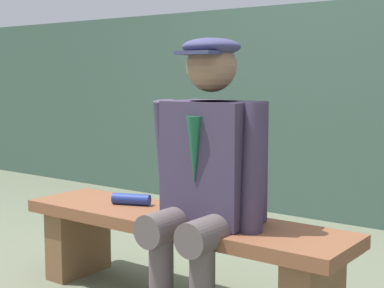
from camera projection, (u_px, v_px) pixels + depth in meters
name	position (u px, v px, depth m)	size (l,w,h in m)	color
bench	(179.00, 241.00, 2.81)	(1.72, 0.43, 0.43)	brown
seated_man	(207.00, 169.00, 2.60)	(0.58, 0.56, 1.27)	#3C324B
rolled_magazine	(131.00, 199.00, 3.02)	(0.06, 0.06, 0.20)	navy
stadium_wall	(346.00, 113.00, 4.37)	(12.00, 0.24, 1.64)	#3D584B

